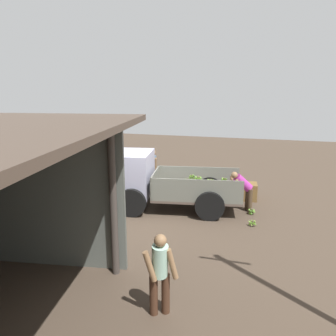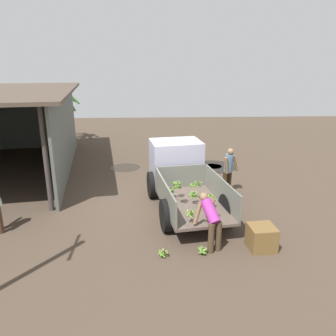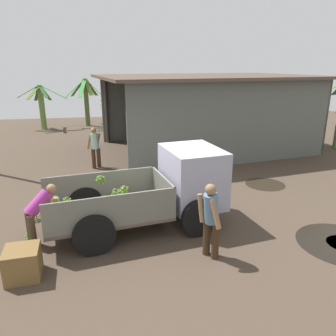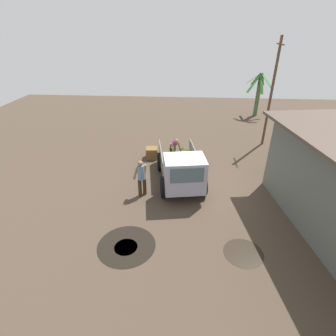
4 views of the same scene
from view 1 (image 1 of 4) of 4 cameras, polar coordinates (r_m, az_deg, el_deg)
ground at (r=10.87m, az=-4.72°, el=-7.91°), size 36.00×36.00×0.00m
mud_patch_0 at (r=14.49m, az=-14.59°, el=-2.74°), size 2.02×2.02×0.01m
mud_patch_1 at (r=11.50m, az=-24.99°, el=-7.95°), size 1.33×1.33×0.01m
mud_patch_2 at (r=14.53m, az=-14.79°, el=-2.71°), size 0.80×0.80×0.01m
cargo_truck at (r=11.12m, az=-3.63°, el=-1.95°), size 4.53×2.53×1.92m
person_foreground_visitor at (r=12.90m, az=-2.80°, el=-0.08°), size 0.52×0.63×1.67m
person_worker_loading at (r=11.07m, az=12.96°, el=-3.43°), size 0.82×0.72×1.36m
person_bystander_near_shed at (r=6.01m, az=-1.41°, el=-17.45°), size 0.60×0.52×1.60m
banana_bunch_on_ground_0 at (r=11.07m, az=14.35°, el=-7.28°), size 0.24×0.23×0.21m
banana_bunch_on_ground_1 at (r=10.17m, az=14.49°, el=-9.20°), size 0.25×0.24×0.19m
wooden_crate_0 at (r=12.43m, az=13.74°, el=-3.97°), size 0.69×0.69×0.61m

